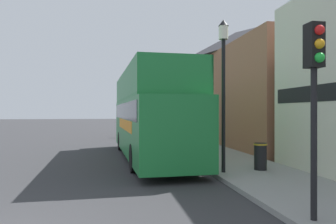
% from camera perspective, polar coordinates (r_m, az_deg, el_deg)
% --- Properties ---
extents(ground_plane, '(144.00, 144.00, 0.00)m').
position_cam_1_polar(ground_plane, '(26.54, -14.96, -4.67)').
color(ground_plane, '#333335').
extents(sidewalk, '(3.17, 108.00, 0.14)m').
position_cam_1_polar(sidewalk, '(23.96, 2.30, -5.02)').
color(sidewalk, gray).
rests_on(sidewalk, ground_plane).
extents(brick_terrace_rear, '(6.00, 22.49, 8.40)m').
position_cam_1_polar(brick_terrace_rear, '(26.22, 11.71, 4.46)').
color(brick_terrace_rear, '#9E664C').
rests_on(brick_terrace_rear, ground_plane).
extents(tour_bus, '(2.95, 11.58, 4.02)m').
position_cam_1_polar(tour_bus, '(15.48, -3.30, -1.48)').
color(tour_bus, '#1E7A38').
rests_on(tour_bus, ground_plane).
extents(parked_car_ahead_of_bus, '(1.78, 4.29, 1.53)m').
position_cam_1_polar(parked_car_ahead_of_bus, '(23.71, -4.13, -3.49)').
color(parked_car_ahead_of_bus, '#9E9EA3').
rests_on(parked_car_ahead_of_bus, ground_plane).
extents(traffic_signal, '(0.28, 0.42, 3.75)m').
position_cam_1_polar(traffic_signal, '(6.83, 24.19, 5.78)').
color(traffic_signal, black).
rests_on(traffic_signal, sidewalk).
extents(lamp_post_nearest, '(0.35, 0.35, 5.20)m').
position_cam_1_polar(lamp_post_nearest, '(11.38, 9.63, 7.53)').
color(lamp_post_nearest, black).
rests_on(lamp_post_nearest, sidewalk).
extents(lamp_post_second, '(0.35, 0.35, 4.58)m').
position_cam_1_polar(lamp_post_second, '(20.36, 1.18, 3.19)').
color(lamp_post_second, black).
rests_on(lamp_post_second, sidewalk).
extents(lamp_post_third, '(0.35, 0.35, 5.11)m').
position_cam_1_polar(lamp_post_third, '(29.56, -2.32, 2.85)').
color(lamp_post_third, black).
rests_on(lamp_post_third, sidewalk).
extents(litter_bin, '(0.48, 0.48, 0.95)m').
position_cam_1_polar(litter_bin, '(12.14, 15.79, -7.32)').
color(litter_bin, black).
rests_on(litter_bin, sidewalk).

